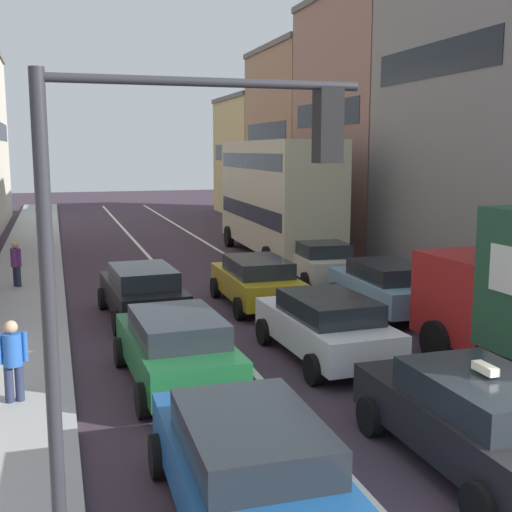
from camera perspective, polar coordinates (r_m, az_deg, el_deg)
sidewalk_left at (r=26.52m, az=-19.30°, el=-1.30°), size 2.60×64.00×0.14m
lane_stripe_left at (r=26.79m, az=-8.56°, el=-0.91°), size 0.16×60.00×0.01m
lane_stripe_right at (r=27.49m, az=-1.54°, el=-0.55°), size 0.16×60.00×0.01m
building_row_right at (r=30.70m, az=13.40°, el=11.16°), size 7.20×43.90×14.05m
traffic_light_pole at (r=7.20m, az=-7.94°, el=2.24°), size 3.58×0.38×5.50m
taxi_centre_lane_front at (r=10.39m, az=18.62°, el=-13.22°), size 2.09×4.31×1.66m
sedan_left_lane_front at (r=8.57m, az=-0.74°, el=-17.72°), size 2.11×4.32×1.49m
sedan_centre_lane_second at (r=14.84m, az=6.08°, el=-5.99°), size 2.19×4.36×1.49m
wagon_left_lane_second at (r=13.28m, az=-6.96°, el=-7.84°), size 2.20×4.37×1.49m
hatchback_centre_lane_third at (r=19.69m, az=0.03°, el=-2.13°), size 2.09×4.31×1.49m
sedan_left_lane_third at (r=18.51m, az=-9.86°, el=-3.01°), size 2.25×4.39×1.49m
sedan_right_lane_behind_truck at (r=19.28m, az=11.24°, el=-2.56°), size 2.12×4.33×1.49m
wagon_right_lane_far at (r=23.48m, az=5.45°, el=-0.32°), size 2.26×4.40×1.49m
bus_mid_queue_primary at (r=28.41m, az=1.74°, el=5.50°), size 3.10×10.59×5.06m
pedestrian_near_kerb at (r=23.30m, az=-20.17°, el=-0.55°), size 0.35×0.46×1.66m
pedestrian_mid_sidewalk at (r=12.75m, az=-20.44°, el=-8.40°), size 0.54×0.34×1.66m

